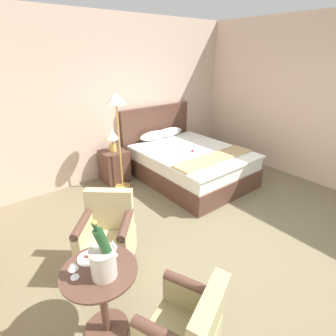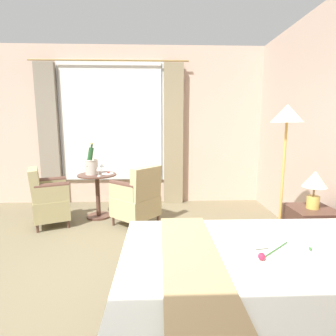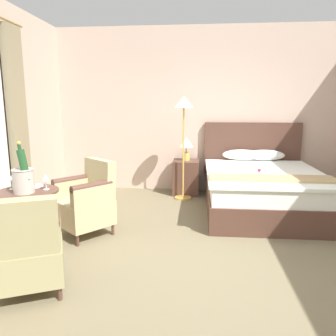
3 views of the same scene
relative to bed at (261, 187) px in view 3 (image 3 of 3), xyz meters
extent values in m
plane|color=#6F654A|center=(-0.89, -1.75, -0.35)|extent=(7.18, 7.18, 0.00)
cube|color=#C9AE9C|center=(-0.89, 1.16, 1.13)|extent=(5.46, 0.12, 2.95)
cube|color=gray|center=(-3.46, -0.59, 0.96)|extent=(0.10, 0.36, 2.61)
cube|color=#523429|center=(0.00, -0.07, -0.17)|extent=(1.62, 2.14, 0.35)
cube|color=white|center=(0.00, -0.07, 0.12)|extent=(1.58, 2.08, 0.23)
cube|color=white|center=(0.00, -0.13, 0.25)|extent=(1.66, 2.01, 0.04)
cube|color=tan|center=(0.00, -0.66, 0.29)|extent=(1.62, 0.39, 0.03)
cube|color=#523429|center=(0.00, 1.04, 0.46)|extent=(1.71, 0.08, 0.92)
ellipsoid|color=white|center=(-0.19, 0.84, 0.37)|extent=(0.69, 0.26, 0.19)
ellipsoid|color=white|center=(0.19, 0.84, 0.37)|extent=(0.69, 0.24, 0.20)
cylinder|color=#2D6628|center=(-0.20, -0.06, 0.29)|extent=(0.25, 0.30, 0.01)
sphere|color=#DB2342|center=(-0.08, -0.20, 0.30)|extent=(0.05, 0.05, 0.05)
ellipsoid|color=#33702D|center=(-0.20, 0.20, 0.29)|extent=(0.05, 0.03, 0.01)
cube|color=white|center=(-0.26, -0.15, 0.29)|extent=(0.10, 0.12, 0.00)
cube|color=#523429|center=(-1.17, 0.80, -0.04)|extent=(0.46, 0.46, 0.61)
sphere|color=olive|center=(-0.93, 0.80, 0.09)|extent=(0.02, 0.02, 0.02)
cylinder|color=gold|center=(-1.17, 0.80, 0.33)|extent=(0.13, 0.13, 0.14)
cylinder|color=olive|center=(-1.17, 0.80, 0.45)|extent=(0.02, 0.02, 0.10)
cone|color=#EFE5C6|center=(-1.17, 0.80, 0.59)|extent=(0.25, 0.25, 0.17)
cylinder|color=gold|center=(-1.21, 0.46, -0.33)|extent=(0.28, 0.28, 0.03)
cylinder|color=gold|center=(-1.21, 0.46, 0.43)|extent=(0.03, 0.03, 1.50)
cone|color=silver|center=(-1.21, 0.46, 1.28)|extent=(0.33, 0.33, 0.18)
cylinder|color=#523429|center=(-2.69, -1.87, -0.33)|extent=(0.39, 0.39, 0.03)
cylinder|color=#523429|center=(-2.69, -1.87, 0.00)|extent=(0.07, 0.07, 0.70)
cylinder|color=#523429|center=(-2.69, -1.87, 0.36)|extent=(0.62, 0.62, 0.02)
cylinder|color=beige|center=(-2.67, -1.95, 0.49)|extent=(0.20, 0.20, 0.23)
torus|color=beige|center=(-2.67, -1.95, 0.61)|extent=(0.21, 0.21, 0.02)
cylinder|color=white|center=(-2.67, -1.95, 0.59)|extent=(0.17, 0.17, 0.03)
cylinder|color=#1E4723|center=(-2.65, -1.96, 0.65)|extent=(0.15, 0.11, 0.32)
cylinder|color=#193D1E|center=(-2.69, -1.93, 0.83)|extent=(0.05, 0.04, 0.08)
sphere|color=gold|center=(-2.69, -1.93, 0.87)|extent=(0.04, 0.04, 0.04)
cylinder|color=white|center=(-2.52, -1.80, 0.38)|extent=(0.06, 0.06, 0.01)
cylinder|color=white|center=(-2.52, -1.80, 0.42)|extent=(0.01, 0.01, 0.08)
cone|color=white|center=(-2.52, -1.80, 0.50)|extent=(0.07, 0.07, 0.07)
cylinder|color=white|center=(-2.86, -1.83, 0.38)|extent=(0.07, 0.07, 0.01)
cylinder|color=white|center=(-2.86, -1.83, 0.42)|extent=(0.01, 0.01, 0.08)
cone|color=white|center=(-2.86, -1.83, 0.49)|extent=(0.08, 0.08, 0.06)
cylinder|color=white|center=(-2.70, -1.70, 0.38)|extent=(0.19, 0.19, 0.01)
sphere|color=maroon|center=(-2.70, -1.70, 0.40)|extent=(0.02, 0.02, 0.02)
sphere|color=maroon|center=(-2.70, -1.69, 0.40)|extent=(0.02, 0.02, 0.02)
sphere|color=maroon|center=(-2.72, -1.68, 0.40)|extent=(0.02, 0.02, 0.02)
cylinder|color=#523429|center=(-2.67, -1.25, -0.28)|extent=(0.04, 0.04, 0.14)
cylinder|color=#523429|center=(-2.31, -1.56, -0.28)|extent=(0.04, 0.04, 0.14)
cylinder|color=#523429|center=(-2.36, -0.89, -0.28)|extent=(0.04, 0.04, 0.14)
cylinder|color=#523429|center=(-1.99, -1.20, -0.28)|extent=(0.04, 0.04, 0.14)
cube|color=tan|center=(-2.33, -1.23, -0.06)|extent=(0.79, 0.79, 0.30)
cube|color=tan|center=(-2.18, -1.05, 0.33)|extent=(0.50, 0.46, 0.48)
cube|color=tan|center=(-2.52, -1.09, 0.20)|extent=(0.40, 0.45, 0.22)
cylinder|color=#523429|center=(-2.52, -1.09, 0.31)|extent=(0.40, 0.45, 0.09)
cube|color=tan|center=(-2.17, -1.39, 0.20)|extent=(0.40, 0.45, 0.22)
cylinder|color=#523429|center=(-2.17, -1.39, 0.31)|extent=(0.40, 0.45, 0.09)
cylinder|color=#523429|center=(-2.24, -2.22, -0.29)|extent=(0.04, 0.04, 0.12)
cylinder|color=#523429|center=(-2.67, -2.41, -0.29)|extent=(0.04, 0.04, 0.12)
cylinder|color=#523429|center=(-2.07, -2.59, -0.29)|extent=(0.04, 0.04, 0.12)
cube|color=tan|center=(-2.37, -2.50, -0.08)|extent=(0.70, 0.67, 0.30)
cube|color=tan|center=(-2.29, -2.68, 0.30)|extent=(0.54, 0.35, 0.47)
cube|color=tan|center=(-2.17, -2.39, 0.19)|extent=(0.26, 0.45, 0.23)
cylinder|color=#523429|center=(-2.17, -2.39, 0.30)|extent=(0.26, 0.45, 0.09)
camera|label=1|loc=(-3.23, -3.44, 1.97)|focal=28.00mm
camera|label=2|loc=(1.50, -0.88, 1.16)|focal=28.00mm
camera|label=3|loc=(-0.96, -4.94, 1.23)|focal=35.00mm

